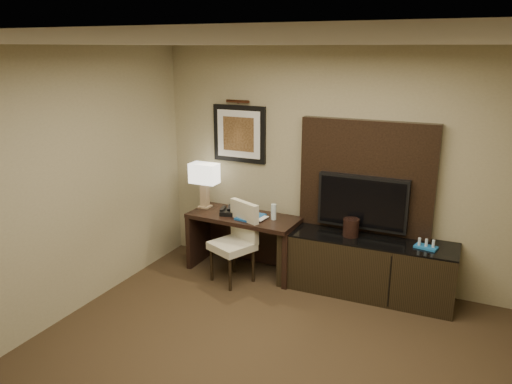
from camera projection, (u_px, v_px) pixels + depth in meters
The scene contains 17 objects.
ceiling at pixel (243, 43), 3.16m from camera, with size 4.50×5.00×0.01m, color silver.
wall_back at pixel (342, 168), 5.71m from camera, with size 4.50×0.01×2.70m, color #958B65.
wall_left at pixel (19, 201), 4.46m from camera, with size 0.01×5.00×2.70m, color #958B65.
desk at pixel (244, 243), 6.12m from camera, with size 1.35×0.58×0.72m, color black.
credenza at pixel (365, 266), 5.56m from camera, with size 1.92×0.53×0.66m, color black.
tv_wall_panel at pixel (366, 178), 5.55m from camera, with size 1.50×0.12×1.30m, color black.
tv at pixel (362, 202), 5.54m from camera, with size 1.00×0.08×0.60m, color black.
artwork at pixel (239, 134), 6.14m from camera, with size 0.70×0.04×0.70m, color black.
picture_light at pixel (238, 101), 5.99m from camera, with size 0.04×0.04×0.30m, color #402114.
desk_chair at pixel (232, 245), 5.81m from camera, with size 0.44×0.50×0.91m, color beige, non-canonical shape.
table_lamp at pixel (205, 185), 6.25m from camera, with size 0.36×0.21×0.59m, color tan, non-canonical shape.
desk_phone at pixel (230, 210), 6.05m from camera, with size 0.21×0.19×0.11m, color black, non-canonical shape.
blue_folder at pixel (250, 217), 5.94m from camera, with size 0.25×0.34×0.02m, color #164D92.
book at pixel (254, 210), 5.90m from camera, with size 0.15×0.02×0.21m, color #9D937C.
water_bottle at pixel (274, 212), 5.86m from camera, with size 0.06×0.06×0.19m, color silver.
ice_bucket at pixel (351, 227), 5.51m from camera, with size 0.18×0.18×0.20m, color black.
minibar_tray at pixel (426, 244), 5.19m from camera, with size 0.23×0.14×0.08m, color #1A62A9, non-canonical shape.
Camera 1 is at (1.48, -2.94, 2.68)m, focal length 35.00 mm.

